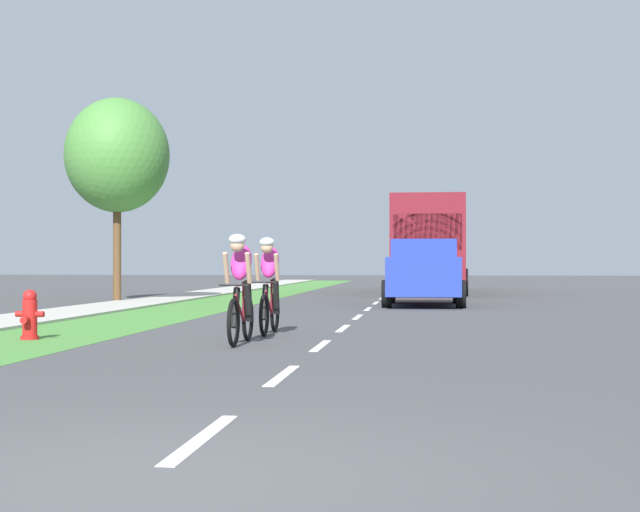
{
  "coord_description": "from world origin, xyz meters",
  "views": [
    {
      "loc": [
        1.51,
        -4.92,
        1.18
      ],
      "look_at": [
        -0.99,
        16.74,
        1.32
      ],
      "focal_mm": 52.82,
      "sensor_mm": 36.0,
      "label": 1
    }
  ],
  "objects_px": {
    "cyclist_trailing": "(269,285)",
    "bus_maroon": "(428,242)",
    "fire_hydrant_red": "(30,315)",
    "cyclist_lead": "(241,288)",
    "suv_blue": "(424,271)",
    "street_tree_near": "(117,156)"
  },
  "relations": [
    {
      "from": "fire_hydrant_red",
      "to": "bus_maroon",
      "type": "distance_m",
      "value": 23.94
    },
    {
      "from": "suv_blue",
      "to": "bus_maroon",
      "type": "bearing_deg",
      "value": 89.5
    },
    {
      "from": "fire_hydrant_red",
      "to": "bus_maroon",
      "type": "xyz_separation_m",
      "value": [
        6.01,
        23.11,
        1.61
      ]
    },
    {
      "from": "bus_maroon",
      "to": "street_tree_near",
      "type": "relative_size",
      "value": 1.91
    },
    {
      "from": "suv_blue",
      "to": "cyclist_lead",
      "type": "bearing_deg",
      "value": -101.56
    },
    {
      "from": "fire_hydrant_red",
      "to": "street_tree_near",
      "type": "relative_size",
      "value": 0.13
    },
    {
      "from": "cyclist_trailing",
      "to": "bus_maroon",
      "type": "xyz_separation_m",
      "value": [
        2.56,
        21.64,
        1.17
      ]
    },
    {
      "from": "cyclist_trailing",
      "to": "bus_maroon",
      "type": "relative_size",
      "value": 0.15
    },
    {
      "from": "cyclist_trailing",
      "to": "suv_blue",
      "type": "distance_m",
      "value": 10.93
    },
    {
      "from": "cyclist_trailing",
      "to": "bus_maroon",
      "type": "distance_m",
      "value": 21.82
    },
    {
      "from": "cyclist_lead",
      "to": "cyclist_trailing",
      "type": "relative_size",
      "value": 1.0
    },
    {
      "from": "cyclist_trailing",
      "to": "street_tree_near",
      "type": "distance_m",
      "value": 13.99
    },
    {
      "from": "cyclist_trailing",
      "to": "street_tree_near",
      "type": "bearing_deg",
      "value": 119.14
    },
    {
      "from": "cyclist_lead",
      "to": "street_tree_near",
      "type": "relative_size",
      "value": 0.28
    },
    {
      "from": "fire_hydrant_red",
      "to": "cyclist_trailing",
      "type": "bearing_deg",
      "value": 23.14
    },
    {
      "from": "bus_maroon",
      "to": "suv_blue",
      "type": "bearing_deg",
      "value": -90.5
    },
    {
      "from": "suv_blue",
      "to": "bus_maroon",
      "type": "distance_m",
      "value": 11.04
    },
    {
      "from": "cyclist_lead",
      "to": "bus_maroon",
      "type": "height_order",
      "value": "bus_maroon"
    },
    {
      "from": "suv_blue",
      "to": "bus_maroon",
      "type": "relative_size",
      "value": 0.41
    },
    {
      "from": "cyclist_lead",
      "to": "suv_blue",
      "type": "bearing_deg",
      "value": 78.44
    },
    {
      "from": "cyclist_trailing",
      "to": "street_tree_near",
      "type": "height_order",
      "value": "street_tree_near"
    },
    {
      "from": "fire_hydrant_red",
      "to": "cyclist_trailing",
      "type": "xyz_separation_m",
      "value": [
        3.45,
        1.47,
        0.44
      ]
    }
  ]
}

